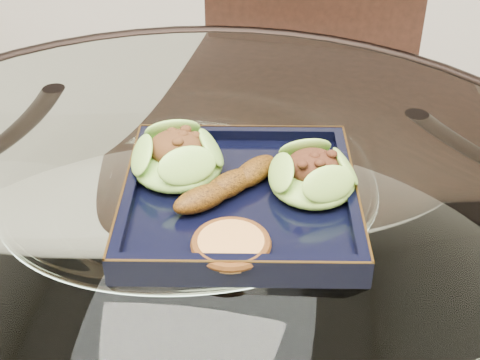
# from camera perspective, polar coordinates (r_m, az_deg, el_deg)

# --- Properties ---
(dining_table) EXTENTS (1.13, 1.13, 0.77)m
(dining_table) POSITION_cam_1_polar(r_m,az_deg,el_deg) (0.90, -3.77, -10.77)
(dining_table) COLOR white
(dining_table) RESTS_ON ground
(dining_chair) EXTENTS (0.47, 0.47, 1.01)m
(dining_chair) POSITION_cam_1_polar(r_m,az_deg,el_deg) (1.30, 4.91, 3.41)
(dining_chair) COLOR black
(dining_chair) RESTS_ON ground
(navy_plate) EXTENTS (0.30, 0.30, 0.02)m
(navy_plate) POSITION_cam_1_polar(r_m,az_deg,el_deg) (0.78, 0.00, -1.80)
(navy_plate) COLOR black
(navy_plate) RESTS_ON dining_table
(lettuce_wrap_left) EXTENTS (0.11, 0.11, 0.04)m
(lettuce_wrap_left) POSITION_cam_1_polar(r_m,az_deg,el_deg) (0.81, -5.37, 1.69)
(lettuce_wrap_left) COLOR #5D8C28
(lettuce_wrap_left) RESTS_ON navy_plate
(lettuce_wrap_right) EXTENTS (0.10, 0.10, 0.04)m
(lettuce_wrap_right) POSITION_cam_1_polar(r_m,az_deg,el_deg) (0.78, 6.22, 0.19)
(lettuce_wrap_right) COLOR #6BA22F
(lettuce_wrap_right) RESTS_ON navy_plate
(roasted_plantain) EXTENTS (0.12, 0.13, 0.03)m
(roasted_plantain) POSITION_cam_1_polar(r_m,az_deg,el_deg) (0.77, -0.96, -0.39)
(roasted_plantain) COLOR #66380A
(roasted_plantain) RESTS_ON navy_plate
(crumb_patty) EXTENTS (0.07, 0.07, 0.01)m
(crumb_patty) POSITION_cam_1_polar(r_m,az_deg,el_deg) (0.70, -0.77, -5.57)
(crumb_patty) COLOR #C57A41
(crumb_patty) RESTS_ON navy_plate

